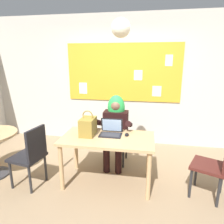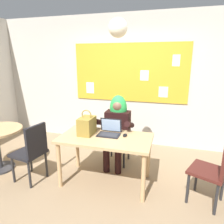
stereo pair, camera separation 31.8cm
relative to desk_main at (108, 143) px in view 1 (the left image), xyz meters
The scene contains 10 objects.
ground_plane 0.64m from the desk_main, 89.43° to the right, with size 24.00×24.00×0.00m, color #937A5B.
wall_back_bulletin 1.82m from the desk_main, 89.92° to the left, with size 6.04×1.84×2.73m.
desk_main is the anchor object (origin of this frame).
chair_at_desk 0.74m from the desk_main, 88.87° to the left, with size 0.43×0.43×0.88m.
person_costumed 0.60m from the desk_main, 88.77° to the left, with size 0.60×0.61×1.23m.
laptop 0.19m from the desk_main, 76.75° to the left, with size 0.33×0.27×0.23m.
computer_mouse 0.31m from the desk_main, 21.88° to the left, with size 0.06×0.10×0.03m, color black.
handbag 0.38m from the desk_main, behind, with size 0.20×0.30×0.38m.
chair_spare_by_window 1.11m from the desk_main, 164.93° to the right, with size 0.48×0.48×0.92m.
chair_extra_corner 1.47m from the desk_main, ahead, with size 0.55×0.55×0.92m.
Camera 1 is at (0.57, -2.63, 1.85)m, focal length 32.62 mm.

